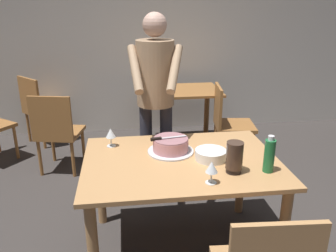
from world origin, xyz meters
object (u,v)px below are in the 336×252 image
wine_glass_far (111,134)px  background_table (180,102)px  hurricane_lamp (234,157)px  wine_glass_near (212,168)px  background_chair_2 (57,130)px  plate_stack (211,155)px  background_chair_1 (40,107)px  water_bottle (269,155)px  background_chair_3 (228,121)px  person_cutting_cake (156,91)px  cake_on_platter (171,146)px  cake_knife (161,138)px  main_dining_table (181,174)px

wine_glass_far → background_table: bearing=64.6°
hurricane_lamp → background_table: bearing=89.5°
wine_glass_near → background_chair_2: size_ratio=0.16×
plate_stack → background_chair_1: bearing=125.5°
water_bottle → background_chair_1: water_bottle is taller
background_table → background_chair_3: (0.48, -0.55, -0.09)m
hurricane_lamp → person_cutting_cake: bearing=114.0°
person_cutting_cake → background_table: size_ratio=1.72×
wine_glass_far → background_table: size_ratio=0.14×
cake_on_platter → wine_glass_far: size_ratio=2.36×
hurricane_lamp → person_cutting_cake: size_ratio=0.12×
water_bottle → background_chair_3: size_ratio=0.28×
person_cutting_cake → background_chair_2: size_ratio=1.91×
plate_stack → background_chair_1: size_ratio=0.24×
cake_on_platter → wine_glass_near: bearing=-69.6°
cake_on_platter → water_bottle: 0.71m
cake_on_platter → water_bottle: size_ratio=1.36×
plate_stack → background_chair_2: 1.98m
background_chair_1 → cake_knife: bearing=-58.6°
cake_knife → background_chair_2: 1.67m
cake_on_platter → water_bottle: bearing=-33.3°
wine_glass_far → person_cutting_cake: size_ratio=0.08×
person_cutting_cake → background_chair_3: (0.92, 0.78, -0.58)m
main_dining_table → plate_stack: bearing=-5.9°
cake_on_platter → plate_stack: size_ratio=1.55×
main_dining_table → background_chair_2: 1.81m
cake_knife → background_chair_1: 2.59m
cake_on_platter → background_table: (0.38, 1.90, -0.22)m
plate_stack → background_chair_2: bearing=132.2°
plate_stack → wine_glass_near: (-0.08, -0.33, 0.07)m
water_bottle → main_dining_table: bearing=155.0°
plate_stack → main_dining_table: bearing=174.1°
wine_glass_far → background_chair_1: bearing=115.7°
cake_knife → background_chair_3: size_ratio=0.30×
person_cutting_cake → background_chair_2: 1.36m
plate_stack → water_bottle: bearing=-34.8°
wine_glass_near → background_chair_3: size_ratio=0.16×
cake_on_platter → wine_glass_far: bearing=159.1°
main_dining_table → background_table: 2.06m
cake_on_platter → hurricane_lamp: hurricane_lamp is taller
wine_glass_far → background_chair_1: background_chair_1 is taller
main_dining_table → background_chair_1: (-1.46, 2.32, -0.15)m
cake_knife → plate_stack: (0.33, -0.15, -0.08)m
hurricane_lamp → background_chair_2: 2.21m
background_chair_2 → background_chair_3: (1.91, 0.06, 0.00)m
cake_knife → plate_stack: bearing=-24.1°
background_chair_2 → background_table: bearing=22.9°
background_chair_2 → background_chair_3: same height
plate_stack → hurricane_lamp: size_ratio=1.05×
wine_glass_near → background_chair_3: (0.68, 1.84, -0.36)m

